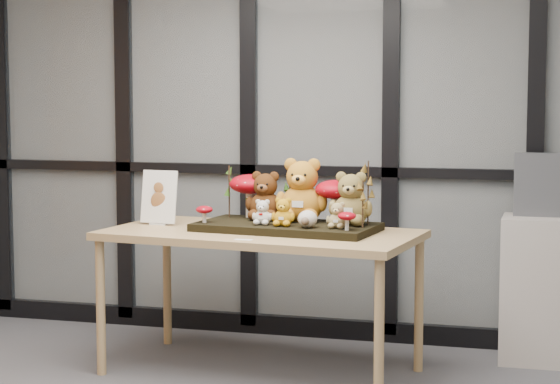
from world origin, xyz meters
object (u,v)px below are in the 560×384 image
(bear_tan_back, at_px, (351,196))
(mushroom_back_right, at_px, (336,199))
(bear_beige_small, at_px, (337,214))
(cabinet, at_px, (557,290))
(mushroom_back_left, at_px, (251,193))
(mushroom_front_right, at_px, (347,220))
(mushroom_front_left, at_px, (204,213))
(bear_brown_medium, at_px, (265,193))
(bear_small_yellow, at_px, (283,210))
(monitor, at_px, (560,185))
(bear_white_bow, at_px, (263,211))
(plush_cream_hedgehog, at_px, (308,218))
(display_table, at_px, (261,243))
(sign_holder, at_px, (159,199))
(bear_pooh_yellow, at_px, (302,187))
(diorama_tray, at_px, (287,227))

(bear_tan_back, distance_m, mushroom_back_right, 0.14)
(bear_beige_small, bearing_deg, cabinet, 40.26)
(mushroom_back_left, relative_size, mushroom_front_right, 2.55)
(mushroom_front_left, bearing_deg, mushroom_front_right, -6.34)
(bear_brown_medium, bearing_deg, bear_beige_small, -21.25)
(bear_small_yellow, distance_m, monitor, 1.60)
(bear_beige_small, height_order, mushroom_back_left, mushroom_back_left)
(bear_white_bow, height_order, plush_cream_hedgehog, bear_white_bow)
(monitor, bearing_deg, display_table, -156.62)
(bear_small_yellow, bearing_deg, sign_holder, 175.37)
(display_table, xyz_separation_m, sign_holder, (-0.63, 0.10, 0.21))
(bear_tan_back, xyz_separation_m, sign_holder, (-1.11, 0.02, -0.05))
(bear_tan_back, relative_size, mushroom_front_left, 3.07)
(bear_brown_medium, xyz_separation_m, bear_tan_back, (0.51, -0.10, 0.01))
(bear_brown_medium, relative_size, monitor, 0.58)
(bear_tan_back, height_order, mushroom_back_right, bear_tan_back)
(mushroom_front_left, distance_m, cabinet, 2.05)
(bear_pooh_yellow, height_order, bear_brown_medium, bear_pooh_yellow)
(bear_white_bow, bearing_deg, monitor, 32.24)
(plush_cream_hedgehog, bearing_deg, bear_brown_medium, 145.51)
(bear_white_bow, relative_size, plush_cream_hedgehog, 1.47)
(mushroom_front_right, bearing_deg, bear_tan_back, 96.37)
(mushroom_back_right, bearing_deg, bear_pooh_yellow, -174.41)
(diorama_tray, relative_size, bear_small_yellow, 5.76)
(bear_brown_medium, distance_m, cabinet, 1.75)
(plush_cream_hedgehog, distance_m, mushroom_back_right, 0.30)
(sign_holder, bearing_deg, display_table, -3.24)
(cabinet, bearing_deg, sign_holder, -165.74)
(bear_pooh_yellow, bearing_deg, bear_beige_small, -35.48)
(bear_beige_small, distance_m, mushroom_front_right, 0.10)
(bear_small_yellow, height_order, bear_beige_small, bear_small_yellow)
(bear_tan_back, height_order, mushroom_back_left, bear_tan_back)
(plush_cream_hedgehog, distance_m, sign_holder, 0.94)
(bear_brown_medium, distance_m, bear_white_bow, 0.24)
(mushroom_back_right, height_order, sign_holder, sign_holder)
(diorama_tray, height_order, bear_small_yellow, bear_small_yellow)
(diorama_tray, relative_size, sign_holder, 3.12)
(bear_brown_medium, relative_size, mushroom_front_left, 2.89)
(bear_small_yellow, relative_size, bear_beige_small, 1.09)
(mushroom_back_right, distance_m, cabinet, 1.39)
(mushroom_back_right, relative_size, cabinet, 0.31)
(diorama_tray, xyz_separation_m, mushroom_back_right, (0.24, 0.13, 0.15))
(bear_pooh_yellow, xyz_separation_m, mushroom_front_left, (-0.50, -0.20, -0.14))
(bear_beige_small, distance_m, monitor, 1.35)
(mushroom_back_right, bearing_deg, bear_small_yellow, -134.55)
(bear_pooh_yellow, relative_size, mushroom_back_left, 1.42)
(bear_pooh_yellow, height_order, monitor, bear_pooh_yellow)
(bear_tan_back, xyz_separation_m, bear_beige_small, (-0.04, -0.15, -0.08))
(diorama_tray, distance_m, bear_tan_back, 0.39)
(mushroom_back_right, bearing_deg, cabinet, 22.23)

